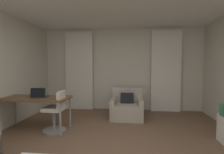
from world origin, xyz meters
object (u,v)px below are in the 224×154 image
object	(u,v)px
armchair	(127,108)
desk_chair	(56,114)
desk	(35,100)
laptop	(39,95)

from	to	relation	value
armchair	desk_chair	size ratio (longest dim) A/B	0.99
desk	laptop	xyz separation A→B (m)	(0.09, 0.01, 0.10)
desk_chair	armchair	bearing A→B (deg)	38.49
armchair	desk_chair	distance (m)	1.92
armchair	desk	xyz separation A→B (m)	(-1.99, -1.12, 0.41)
armchair	laptop	size ratio (longest dim) A/B	2.55
armchair	desk_chair	world-z (taller)	desk_chair
desk	desk_chair	size ratio (longest dim) A/B	1.67
desk	desk_chair	distance (m)	0.57
armchair	laptop	xyz separation A→B (m)	(-1.90, -1.11, 0.51)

